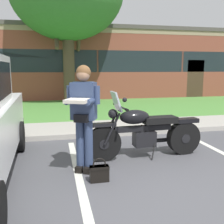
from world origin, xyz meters
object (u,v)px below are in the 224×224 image
Objects in this scene: motorcycle at (149,131)px; hedge_center_left at (102,87)px; hedge_left at (36,88)px; brick_building at (84,64)px; handbag at (99,172)px; rider_person at (83,110)px.

hedge_center_left is (0.85, 9.60, 0.16)m from motorcycle.
hedge_left is at bearing 105.55° from motorcycle.
brick_building is (3.15, 5.15, 1.27)m from hedge_left.
motorcycle is 6.23× the size of handbag.
hedge_left is at bearing -121.44° from brick_building.
hedge_left is 3.52m from hedge_center_left.
motorcycle is at bearing -74.45° from hedge_left.
handbag is at bearing -81.47° from hedge_left.
rider_person is (-1.27, -0.46, 0.52)m from motorcycle.
handbag is 15.81m from brick_building.
brick_building is at bearing 83.46° from rider_person.
handbag is 0.01× the size of brick_building.
motorcycle is 1.32× the size of rider_person.
brick_building reaches higher than hedge_left.
brick_building is (0.47, 14.75, 1.44)m from motorcycle.
hedge_left is 6.16m from brick_building.
brick_building is at bearing 84.26° from handbag.
hedge_left is (-2.67, 9.60, 0.16)m from motorcycle.
handbag is 0.12× the size of hedge_center_left.
hedge_center_left is 5.31m from brick_building.
motorcycle is at bearing 19.85° from rider_person.
rider_person is at bearing 112.16° from handbag.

